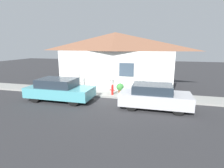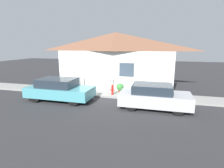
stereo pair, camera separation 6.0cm
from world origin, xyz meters
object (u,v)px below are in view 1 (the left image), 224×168
(car_left, at_px, (59,89))
(potted_plant_near_hydrant, at_px, (120,87))
(car_right, at_px, (154,96))
(fire_hydrant, at_px, (112,89))

(car_left, bearing_deg, potted_plant_near_hydrant, 35.02)
(car_left, height_order, car_right, car_left)
(fire_hydrant, bearing_deg, car_left, -151.25)
(fire_hydrant, xyz_separation_m, potted_plant_near_hydrant, (0.38, 0.75, -0.01))
(fire_hydrant, relative_size, potted_plant_near_hydrant, 1.08)
(car_right, relative_size, fire_hydrant, 5.44)
(fire_hydrant, bearing_deg, potted_plant_near_hydrant, 63.22)
(car_left, distance_m, car_right, 5.80)
(car_left, xyz_separation_m, fire_hydrant, (3.01, 1.65, -0.21))
(car_right, bearing_deg, fire_hydrant, 149.52)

